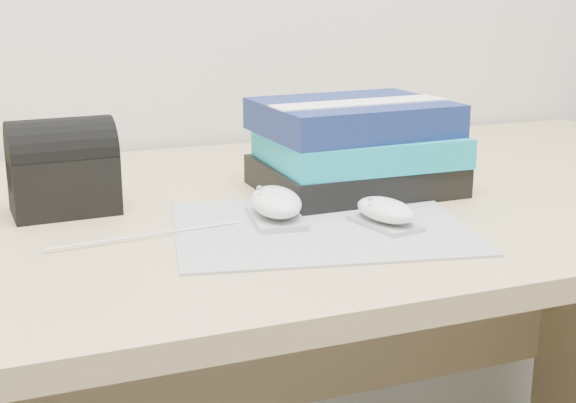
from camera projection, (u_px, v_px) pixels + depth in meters
name	position (u px, v px, depth m)	size (l,w,h in m)	color
desk	(279.00, 332.00, 1.25)	(1.60, 0.80, 0.73)	tan
mousepad	(321.00, 227.00, 0.99)	(0.36, 0.28, 0.00)	gray
mouse_rear	(276.00, 205.00, 1.01)	(0.08, 0.12, 0.05)	#B0B0B3
mouse_front	(386.00, 212.00, 0.99)	(0.07, 0.10, 0.04)	#ABABAD
usb_cable	(145.00, 235.00, 0.95)	(0.00, 0.00, 0.24)	white
book_stack	(355.00, 147.00, 1.15)	(0.27, 0.22, 0.13)	black
pouch	(63.00, 167.00, 1.04)	(0.14, 0.10, 0.13)	black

